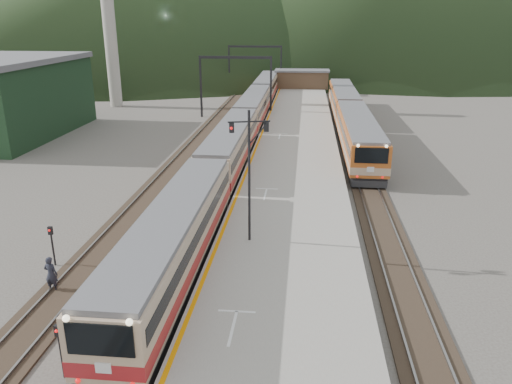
# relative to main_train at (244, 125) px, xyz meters

# --- Properties ---
(track_main) EXTENTS (2.60, 200.00, 0.23)m
(track_main) POSITION_rel_main_train_xyz_m (0.00, -0.78, -1.87)
(track_main) COLOR black
(track_main) RESTS_ON ground
(track_far) EXTENTS (2.60, 200.00, 0.23)m
(track_far) POSITION_rel_main_train_xyz_m (-5.00, -0.78, -1.87)
(track_far) COLOR black
(track_far) RESTS_ON ground
(track_second) EXTENTS (2.60, 200.00, 0.23)m
(track_second) POSITION_rel_main_train_xyz_m (11.50, -0.78, -1.87)
(track_second) COLOR black
(track_second) RESTS_ON ground
(platform) EXTENTS (8.00, 100.00, 1.00)m
(platform) POSITION_rel_main_train_xyz_m (5.60, -2.78, -1.44)
(platform) COLOR gray
(platform) RESTS_ON ground
(gantry_near) EXTENTS (9.55, 0.25, 8.00)m
(gantry_near) POSITION_rel_main_train_xyz_m (-2.85, 14.22, 3.64)
(gantry_near) COLOR black
(gantry_near) RESTS_ON ground
(gantry_far) EXTENTS (9.55, 0.25, 8.00)m
(gantry_far) POSITION_rel_main_train_xyz_m (-2.85, 39.22, 3.64)
(gantry_far) COLOR black
(gantry_far) RESTS_ON ground
(smokestack) EXTENTS (1.80, 1.80, 30.00)m
(smokestack) POSITION_rel_main_train_xyz_m (-22.00, 21.22, 13.06)
(smokestack) COLOR #9E998E
(smokestack) RESTS_ON ground
(station_shed) EXTENTS (9.40, 4.40, 3.10)m
(station_shed) POSITION_rel_main_train_xyz_m (5.60, 37.22, 0.63)
(station_shed) COLOR #4C3725
(station_shed) RESTS_ON platform
(main_train) EXTENTS (2.80, 76.91, 3.42)m
(main_train) POSITION_rel_main_train_xyz_m (0.00, 0.00, 0.00)
(main_train) COLOR tan
(main_train) RESTS_ON track_main
(second_train) EXTENTS (3.07, 41.81, 3.75)m
(second_train) POSITION_rel_main_train_xyz_m (11.50, 6.53, 0.16)
(second_train) COLOR #AF521D
(second_train) RESTS_ON track_second
(signal_mast) EXTENTS (2.15, 0.66, 7.26)m
(signal_mast) POSITION_rel_main_train_xyz_m (3.54, -26.39, 3.48)
(signal_mast) COLOR black
(signal_mast) RESTS_ON platform
(short_signal_a) EXTENTS (0.25, 0.20, 2.27)m
(short_signal_a) POSITION_rel_main_train_xyz_m (-2.24, -37.06, -0.48)
(short_signal_a) COLOR black
(short_signal_a) RESTS_ON ground
(short_signal_b) EXTENTS (0.24, 0.19, 2.27)m
(short_signal_b) POSITION_rel_main_train_xyz_m (-2.55, -11.37, -0.48)
(short_signal_b) COLOR black
(short_signal_b) RESTS_ON ground
(short_signal_c) EXTENTS (0.22, 0.16, 2.27)m
(short_signal_c) POSITION_rel_main_train_xyz_m (-6.86, -28.55, -0.48)
(short_signal_c) COLOR black
(short_signal_c) RESTS_ON ground
(worker) EXTENTS (0.71, 0.50, 1.85)m
(worker) POSITION_rel_main_train_xyz_m (-5.66, -31.13, -1.01)
(worker) COLOR #1F212D
(worker) RESTS_ON ground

